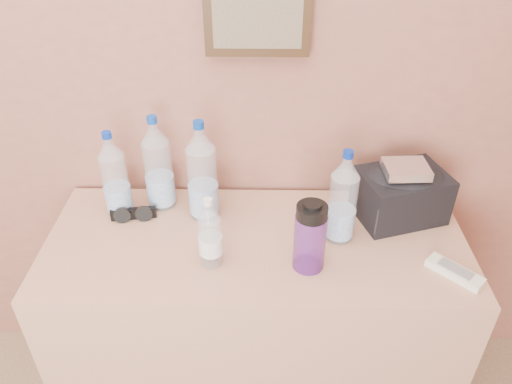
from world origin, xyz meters
TOP-DOWN VIEW (x-y plane):
  - picture_frame at (0.49, 1.98)m, footprint 0.30×0.03m
  - dresser at (0.49, 1.71)m, footprint 1.27×0.53m
  - pet_large_a at (0.05, 1.85)m, footprint 0.08×0.08m
  - pet_large_b at (0.18, 1.89)m, footprint 0.09×0.09m
  - pet_large_c at (0.32, 1.84)m, footprint 0.09×0.09m
  - pet_large_d at (0.74, 1.73)m, footprint 0.08×0.08m
  - pet_small at (0.37, 1.61)m, footprint 0.06×0.06m
  - nalgene_bottle at (0.64, 1.61)m, footprint 0.09×0.09m
  - sunglasses at (0.10, 1.82)m, footprint 0.15×0.07m
  - ac_remote at (1.04, 1.57)m, footprint 0.15×0.15m
  - toiletry_bag at (0.94, 1.84)m, footprint 0.30×0.26m
  - foil_packet at (0.94, 1.82)m, footprint 0.13×0.11m

SIDE VIEW (x-z plane):
  - dresser at x=0.49m, z-range 0.00..0.80m
  - ac_remote at x=1.04m, z-range 0.80..0.82m
  - sunglasses at x=0.10m, z-range 0.80..0.83m
  - toiletry_bag at x=0.94m, z-range 0.80..0.97m
  - pet_small at x=0.37m, z-range 0.78..1.00m
  - nalgene_bottle at x=0.64m, z-range 0.79..1.01m
  - pet_large_a at x=0.05m, z-range 0.78..1.07m
  - pet_large_d at x=0.74m, z-range 0.78..1.08m
  - pet_large_b at x=0.18m, z-range 0.78..1.10m
  - pet_large_c at x=0.32m, z-range 0.78..1.11m
  - foil_packet at x=0.94m, z-range 0.97..1.00m
  - picture_frame at x=0.49m, z-range 1.27..1.52m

